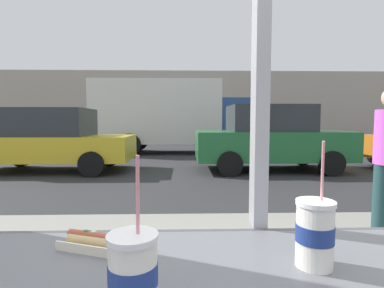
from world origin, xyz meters
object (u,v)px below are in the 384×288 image
object	(u,v)px
soda_cup_left	(133,273)
parked_car_yellow	(51,140)
hotdog_tray_near	(102,242)
box_truck	(173,115)
soda_cup_right	(315,232)
parked_car_green	(270,138)

from	to	relation	value
soda_cup_left	parked_car_yellow	distance (m)	8.40
hotdog_tray_near	parked_car_yellow	distance (m)	8.07
hotdog_tray_near	box_truck	xyz separation A→B (m)	(-0.23, 11.99, 0.65)
parked_car_yellow	box_truck	distance (m)	5.74
soda_cup_right	hotdog_tray_near	xyz separation A→B (m)	(-0.59, 0.11, -0.07)
hotdog_tray_near	parked_car_green	xyz separation A→B (m)	(2.67, 7.30, -0.11)
soda_cup_left	hotdog_tray_near	distance (m)	0.33
soda_cup_right	parked_car_green	xyz separation A→B (m)	(2.08, 7.41, -0.18)
box_truck	hotdog_tray_near	bearing A→B (deg)	-88.90
soda_cup_right	parked_car_yellow	size ratio (longest dim) A/B	0.08
parked_car_yellow	hotdog_tray_near	bearing A→B (deg)	-64.72
soda_cup_right	parked_car_green	world-z (taller)	parked_car_green
parked_car_green	box_truck	size ratio (longest dim) A/B	0.59
soda_cup_left	parked_car_yellow	bearing A→B (deg)	115.32
parked_car_yellow	soda_cup_right	bearing A→B (deg)	-61.45
soda_cup_left	hotdog_tray_near	world-z (taller)	soda_cup_left
parked_car_yellow	parked_car_green	distance (m)	6.11
hotdog_tray_near	box_truck	size ratio (longest dim) A/B	0.04
soda_cup_left	parked_car_green	size ratio (longest dim) A/B	0.08
soda_cup_right	hotdog_tray_near	bearing A→B (deg)	169.05
hotdog_tray_near	parked_car_green	size ratio (longest dim) A/B	0.07
soda_cup_left	soda_cup_right	xyz separation A→B (m)	(0.44, 0.18, 0.01)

